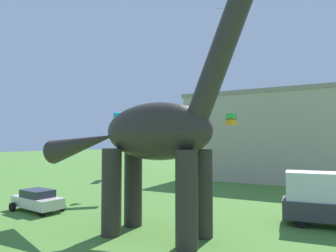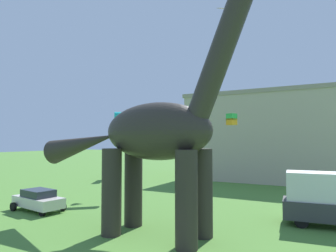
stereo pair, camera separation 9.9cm
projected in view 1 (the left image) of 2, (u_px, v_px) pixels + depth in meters
name	position (u px, v px, depth m)	size (l,w,h in m)	color
dinosaur_sculpture	(156.00, 131.00, 16.45)	(14.92, 3.16, 15.60)	#2D2823
parked_sedan_left	(37.00, 200.00, 21.88)	(4.41, 2.34, 1.55)	silver
parked_box_truck	(331.00, 199.00, 17.93)	(5.78, 2.63, 3.20)	#38383D
kite_mid_left	(123.00, 141.00, 41.27)	(3.29, 3.22, 0.93)	black
kite_mid_center	(231.00, 119.00, 21.49)	(0.75, 0.75, 0.81)	green
kite_trailing	(220.00, 8.00, 26.68)	(0.87, 0.83, 0.21)	orange
kite_far_left	(128.00, 117.00, 28.94)	(2.90, 2.95, 0.83)	#19B2B7
background_building_block	(273.00, 136.00, 39.16)	(21.79, 9.99, 11.29)	#B7A893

